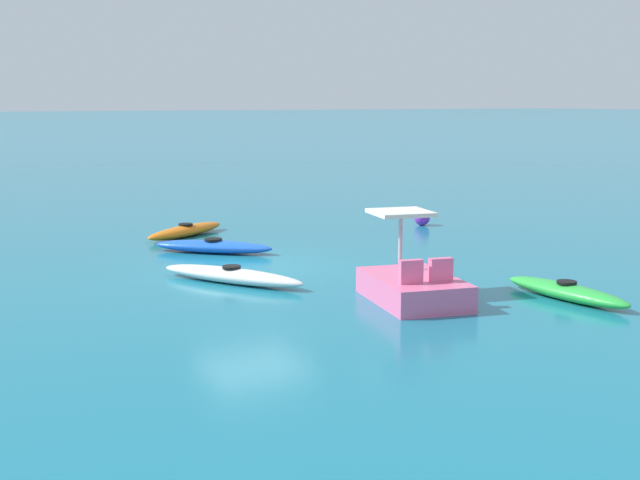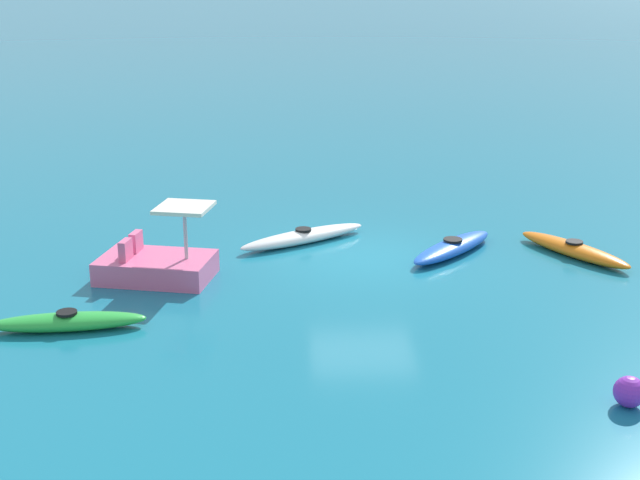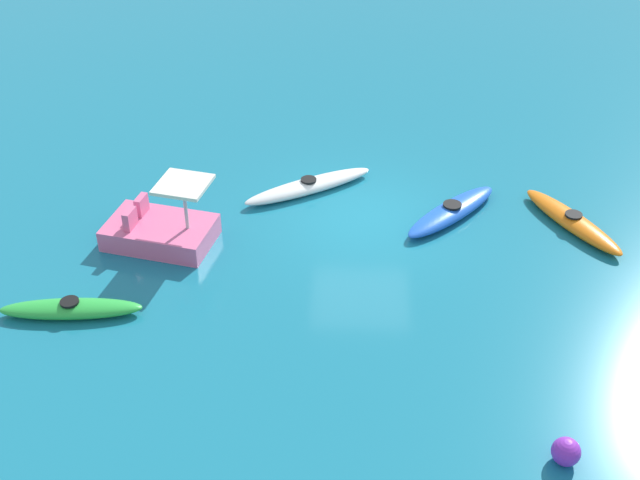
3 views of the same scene
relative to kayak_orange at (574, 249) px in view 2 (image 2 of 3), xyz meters
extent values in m
plane|color=#19728C|center=(4.93, -0.20, -0.16)|extent=(600.00, 600.00, 0.00)
ellipsoid|color=orange|center=(0.00, 0.00, 0.00)|extent=(2.17, 3.04, 0.32)
cylinder|color=black|center=(0.00, 0.00, 0.18)|extent=(0.55, 0.55, 0.05)
ellipsoid|color=white|center=(6.31, -1.33, 0.00)|extent=(3.34, 2.34, 0.32)
cylinder|color=black|center=(6.31, -1.33, 0.18)|extent=(0.54, 0.54, 0.05)
ellipsoid|color=green|center=(10.89, 3.72, 0.00)|extent=(2.94, 0.81, 0.32)
cylinder|color=black|center=(10.89, 3.72, 0.18)|extent=(0.41, 0.41, 0.05)
ellipsoid|color=blue|center=(2.81, -0.31, 0.00)|extent=(2.64, 2.76, 0.32)
cylinder|color=black|center=(2.81, -0.31, 0.18)|extent=(0.63, 0.63, 0.05)
cube|color=pink|center=(9.59, 1.03, 0.09)|extent=(2.67, 1.99, 0.50)
cube|color=pink|center=(10.06, 0.61, 0.56)|extent=(0.25, 0.46, 0.44)
cube|color=pink|center=(10.19, 1.20, 0.56)|extent=(0.25, 0.46, 0.44)
cylinder|color=#B2B2B7|center=(8.91, 1.18, 0.89)|extent=(0.08, 0.08, 1.10)
cube|color=silver|center=(8.91, 1.18, 1.48)|extent=(1.31, 1.31, 0.08)
sphere|color=purple|center=(1.58, 7.12, 0.08)|extent=(0.49, 0.49, 0.49)
camera|label=1|loc=(22.31, -8.20, 3.65)|focal=46.96mm
camera|label=2|loc=(6.94, 18.53, 6.28)|focal=47.56mm
camera|label=3|loc=(5.24, 16.52, 10.78)|focal=46.46mm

